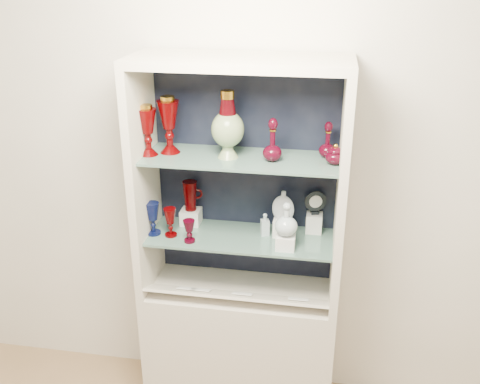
% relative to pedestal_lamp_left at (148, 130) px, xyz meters
% --- Properties ---
extents(wall_back, '(3.50, 0.02, 2.80)m').
position_rel_pedestal_lamp_left_xyz_m(wall_back, '(0.44, 0.23, -0.19)').
color(wall_back, beige).
rests_on(wall_back, ground).
extents(cabinet_base, '(1.00, 0.40, 0.75)m').
position_rel_pedestal_lamp_left_xyz_m(cabinet_base, '(0.44, 0.01, -1.22)').
color(cabinet_base, beige).
rests_on(cabinet_base, ground).
extents(cabinet_back_panel, '(0.98, 0.02, 1.15)m').
position_rel_pedestal_lamp_left_xyz_m(cabinet_back_panel, '(0.44, 0.20, -0.27)').
color(cabinet_back_panel, black).
rests_on(cabinet_back_panel, cabinet_base).
extents(cabinet_side_left, '(0.04, 0.40, 1.15)m').
position_rel_pedestal_lamp_left_xyz_m(cabinet_side_left, '(-0.04, 0.01, -0.27)').
color(cabinet_side_left, beige).
rests_on(cabinet_side_left, cabinet_base).
extents(cabinet_side_right, '(0.04, 0.40, 1.15)m').
position_rel_pedestal_lamp_left_xyz_m(cabinet_side_right, '(0.92, 0.01, -0.27)').
color(cabinet_side_right, beige).
rests_on(cabinet_side_right, cabinet_base).
extents(cabinet_top_cap, '(1.00, 0.40, 0.04)m').
position_rel_pedestal_lamp_left_xyz_m(cabinet_top_cap, '(0.44, 0.01, 0.33)').
color(cabinet_top_cap, beige).
rests_on(cabinet_top_cap, cabinet_side_left).
extents(shelf_lower, '(0.92, 0.34, 0.01)m').
position_rel_pedestal_lamp_left_xyz_m(shelf_lower, '(0.44, 0.03, -0.55)').
color(shelf_lower, slate).
rests_on(shelf_lower, cabinet_side_left).
extents(shelf_upper, '(0.92, 0.34, 0.01)m').
position_rel_pedestal_lamp_left_xyz_m(shelf_upper, '(0.44, 0.03, -0.13)').
color(shelf_upper, slate).
rests_on(shelf_upper, cabinet_side_left).
extents(label_ledge, '(0.92, 0.17, 0.09)m').
position_rel_pedestal_lamp_left_xyz_m(label_ledge, '(0.44, -0.10, -0.81)').
color(label_ledge, beige).
rests_on(label_ledge, cabinet_base).
extents(label_card_0, '(0.10, 0.06, 0.03)m').
position_rel_pedestal_lamp_left_xyz_m(label_card_0, '(0.47, -0.10, -0.80)').
color(label_card_0, white).
rests_on(label_card_0, label_ledge).
extents(label_card_1, '(0.10, 0.06, 0.03)m').
position_rel_pedestal_lamp_left_xyz_m(label_card_1, '(0.19, -0.10, -0.80)').
color(label_card_1, white).
rests_on(label_card_1, label_ledge).
extents(label_card_2, '(0.10, 0.06, 0.03)m').
position_rel_pedestal_lamp_left_xyz_m(label_card_2, '(0.75, -0.10, -0.80)').
color(label_card_2, white).
rests_on(label_card_2, label_ledge).
extents(label_card_3, '(0.10, 0.06, 0.03)m').
position_rel_pedestal_lamp_left_xyz_m(label_card_3, '(0.26, -0.10, -0.80)').
color(label_card_3, white).
rests_on(label_card_3, label_ledge).
extents(pedestal_lamp_left, '(0.11, 0.11, 0.24)m').
position_rel_pedestal_lamp_left_xyz_m(pedestal_lamp_left, '(0.00, 0.00, 0.00)').
color(pedestal_lamp_left, '#4C0000').
rests_on(pedestal_lamp_left, shelf_upper).
extents(pedestal_lamp_right, '(0.12, 0.12, 0.28)m').
position_rel_pedestal_lamp_left_xyz_m(pedestal_lamp_right, '(0.09, 0.05, 0.02)').
color(pedestal_lamp_right, '#4C0000').
rests_on(pedestal_lamp_right, shelf_upper).
extents(enamel_urn, '(0.17, 0.17, 0.32)m').
position_rel_pedestal_lamp_left_xyz_m(enamel_urn, '(0.38, 0.03, 0.04)').
color(enamel_urn, '#0E3F24').
rests_on(enamel_urn, shelf_upper).
extents(ruby_decanter_a, '(0.09, 0.09, 0.23)m').
position_rel_pedestal_lamp_left_xyz_m(ruby_decanter_a, '(0.59, 0.01, -0.01)').
color(ruby_decanter_a, '#420515').
rests_on(ruby_decanter_a, shelf_upper).
extents(ruby_decanter_b, '(0.10, 0.10, 0.18)m').
position_rel_pedestal_lamp_left_xyz_m(ruby_decanter_b, '(0.84, 0.10, -0.03)').
color(ruby_decanter_b, '#420515').
rests_on(ruby_decanter_b, shelf_upper).
extents(lidded_bowl, '(0.10, 0.10, 0.10)m').
position_rel_pedestal_lamp_left_xyz_m(lidded_bowl, '(0.88, 0.01, -0.07)').
color(lidded_bowl, '#420515').
rests_on(lidded_bowl, shelf_upper).
extents(cobalt_goblet, '(0.08, 0.08, 0.17)m').
position_rel_pedestal_lamp_left_xyz_m(cobalt_goblet, '(0.00, -0.01, -0.46)').
color(cobalt_goblet, '#080E38').
rests_on(cobalt_goblet, shelf_lower).
extents(ruby_goblet_tall, '(0.06, 0.06, 0.15)m').
position_rel_pedestal_lamp_left_xyz_m(ruby_goblet_tall, '(0.09, -0.02, -0.47)').
color(ruby_goblet_tall, '#4C0000').
rests_on(ruby_goblet_tall, shelf_lower).
extents(ruby_goblet_small, '(0.06, 0.06, 0.12)m').
position_rel_pedestal_lamp_left_xyz_m(ruby_goblet_small, '(0.20, -0.07, -0.48)').
color(ruby_goblet_small, '#420515').
rests_on(ruby_goblet_small, shelf_lower).
extents(riser_ruby_pitcher, '(0.10, 0.10, 0.08)m').
position_rel_pedestal_lamp_left_xyz_m(riser_ruby_pitcher, '(0.16, 0.13, -0.50)').
color(riser_ruby_pitcher, silver).
rests_on(riser_ruby_pitcher, shelf_lower).
extents(ruby_pitcher, '(0.14, 0.11, 0.16)m').
position_rel_pedestal_lamp_left_xyz_m(ruby_pitcher, '(0.16, 0.13, -0.38)').
color(ruby_pitcher, '#4C0000').
rests_on(ruby_pitcher, riser_ruby_pitcher).
extents(clear_square_bottle, '(0.05, 0.05, 0.12)m').
position_rel_pedestal_lamp_left_xyz_m(clear_square_bottle, '(0.56, 0.07, -0.48)').
color(clear_square_bottle, '#A6B8C0').
rests_on(clear_square_bottle, shelf_lower).
extents(riser_flat_flask, '(0.09, 0.09, 0.09)m').
position_rel_pedestal_lamp_left_xyz_m(riser_flat_flask, '(0.65, 0.08, -0.50)').
color(riser_flat_flask, silver).
rests_on(riser_flat_flask, shelf_lower).
extents(flat_flask, '(0.12, 0.06, 0.16)m').
position_rel_pedestal_lamp_left_xyz_m(flat_flask, '(0.65, 0.08, -0.37)').
color(flat_flask, silver).
rests_on(flat_flask, riser_flat_flask).
extents(riser_clear_round_decanter, '(0.09, 0.09, 0.07)m').
position_rel_pedestal_lamp_left_xyz_m(riser_clear_round_decanter, '(0.67, -0.05, -0.51)').
color(riser_clear_round_decanter, silver).
rests_on(riser_clear_round_decanter, shelf_lower).
extents(clear_round_decanter, '(0.14, 0.14, 0.16)m').
position_rel_pedestal_lamp_left_xyz_m(clear_round_decanter, '(0.67, -0.05, -0.39)').
color(clear_round_decanter, '#A6B8C0').
rests_on(clear_round_decanter, riser_clear_round_decanter).
extents(riser_cameo_medallion, '(0.08, 0.08, 0.10)m').
position_rel_pedestal_lamp_left_xyz_m(riser_cameo_medallion, '(0.80, 0.15, -0.49)').
color(riser_cameo_medallion, silver).
rests_on(riser_cameo_medallion, shelf_lower).
extents(cameo_medallion, '(0.12, 0.07, 0.13)m').
position_rel_pedestal_lamp_left_xyz_m(cameo_medallion, '(0.80, 0.15, -0.38)').
color(cameo_medallion, black).
rests_on(cameo_medallion, riser_cameo_medallion).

